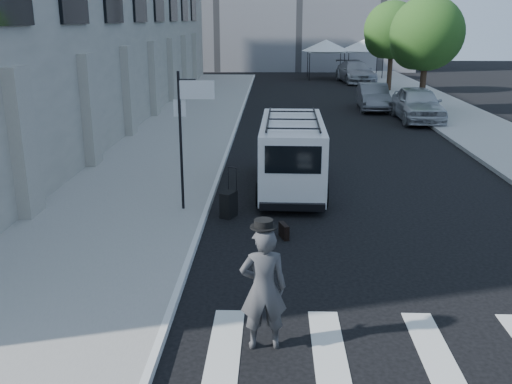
# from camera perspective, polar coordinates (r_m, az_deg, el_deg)

# --- Properties ---
(ground) EXTENTS (120.00, 120.00, 0.00)m
(ground) POSITION_cam_1_polar(r_m,az_deg,el_deg) (11.80, 3.00, -7.41)
(ground) COLOR black
(ground) RESTS_ON ground
(sidewalk_left) EXTENTS (4.50, 48.00, 0.15)m
(sidewalk_left) POSITION_cam_1_polar(r_m,az_deg,el_deg) (27.46, -6.61, 6.81)
(sidewalk_left) COLOR gray
(sidewalk_left) RESTS_ON ground
(sidewalk_right) EXTENTS (4.00, 56.00, 0.15)m
(sidewalk_right) POSITION_cam_1_polar(r_m,az_deg,el_deg) (32.47, 18.53, 7.61)
(sidewalk_right) COLOR gray
(sidewalk_right) RESTS_ON ground
(sign_pole) EXTENTS (1.03, 0.07, 3.50)m
(sign_pole) POSITION_cam_1_polar(r_m,az_deg,el_deg) (14.28, -6.71, 7.93)
(sign_pole) COLOR black
(sign_pole) RESTS_ON sidewalk_left
(tree_near) EXTENTS (3.80, 3.83, 6.03)m
(tree_near) POSITION_cam_1_polar(r_m,az_deg,el_deg) (31.88, 16.46, 14.70)
(tree_near) COLOR black
(tree_near) RESTS_ON ground
(tree_far) EXTENTS (3.80, 3.83, 6.03)m
(tree_far) POSITION_cam_1_polar(r_m,az_deg,el_deg) (40.66, 13.29, 15.28)
(tree_far) COLOR black
(tree_far) RESTS_ON ground
(tent_left) EXTENTS (4.00, 4.00, 3.20)m
(tent_left) POSITION_cam_1_polar(r_m,az_deg,el_deg) (48.98, 7.01, 14.33)
(tent_left) COLOR black
(tent_left) RESTS_ON ground
(tent_right) EXTENTS (4.00, 4.00, 3.20)m
(tent_right) POSITION_cam_1_polar(r_m,az_deg,el_deg) (49.86, 10.74, 14.21)
(tent_right) COLOR black
(tent_right) RESTS_ON ground
(businessman) EXTENTS (0.77, 0.55, 1.96)m
(businessman) POSITION_cam_1_polar(r_m,az_deg,el_deg) (8.67, 0.74, -9.66)
(businessman) COLOR #404043
(businessman) RESTS_ON ground
(briefcase) EXTENTS (0.25, 0.46, 0.34)m
(briefcase) POSITION_cam_1_polar(r_m,az_deg,el_deg) (13.19, 2.81, -3.91)
(briefcase) COLOR black
(briefcase) RESTS_ON ground
(suitcase) EXTENTS (0.45, 0.53, 1.27)m
(suitcase) POSITION_cam_1_polar(r_m,az_deg,el_deg) (14.52, -2.75, -1.23)
(suitcase) COLOR black
(suitcase) RESTS_ON ground
(cargo_van) EXTENTS (2.00, 5.42, 2.05)m
(cargo_van) POSITION_cam_1_polar(r_m,az_deg,el_deg) (16.82, 3.60, 3.89)
(cargo_van) COLOR white
(cargo_van) RESTS_ON ground
(parked_car_a) EXTENTS (2.06, 4.98, 1.69)m
(parked_car_a) POSITION_cam_1_polar(r_m,az_deg,el_deg) (29.42, 15.86, 8.47)
(parked_car_a) COLOR #ADB1B6
(parked_car_a) RESTS_ON ground
(parked_car_b) EXTENTS (1.72, 4.39, 1.42)m
(parked_car_b) POSITION_cam_1_polar(r_m,az_deg,el_deg) (32.64, 11.63, 9.31)
(parked_car_b) COLOR slate
(parked_car_b) RESTS_ON ground
(parked_car_c) EXTENTS (2.96, 5.92, 1.65)m
(parked_car_c) POSITION_cam_1_polar(r_m,az_deg,el_deg) (46.52, 9.92, 11.74)
(parked_car_c) COLOR #9FA1A7
(parked_car_c) RESTS_ON ground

